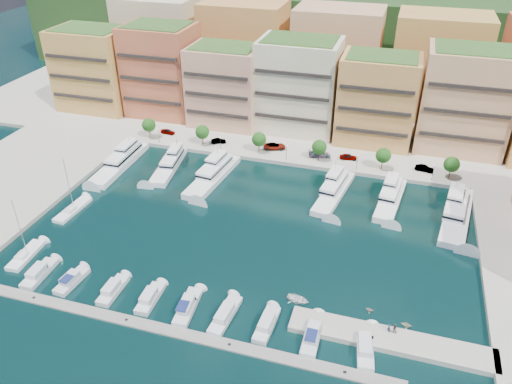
# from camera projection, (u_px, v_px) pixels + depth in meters

# --- Properties ---
(ground) EXTENTS (400.00, 400.00, 0.00)m
(ground) POSITION_uv_depth(u_px,v_px,m) (250.00, 231.00, 103.87)
(ground) COLOR black
(ground) RESTS_ON ground
(north_quay) EXTENTS (220.00, 64.00, 2.00)m
(north_quay) POSITION_uv_depth(u_px,v_px,m) (310.00, 119.00, 154.49)
(north_quay) COLOR #9E998E
(north_quay) RESTS_ON ground
(hillside) EXTENTS (240.00, 40.00, 58.00)m
(hillside) POSITION_uv_depth(u_px,v_px,m) (335.00, 72.00, 193.69)
(hillside) COLOR #1E3B18
(hillside) RESTS_ON ground
(south_pontoon) EXTENTS (72.00, 2.20, 0.35)m
(south_pontoon) POSITION_uv_depth(u_px,v_px,m) (177.00, 333.00, 80.11)
(south_pontoon) COLOR gray
(south_pontoon) RESTS_ON ground
(finger_pier) EXTENTS (32.00, 5.00, 2.00)m
(finger_pier) POSITION_uv_depth(u_px,v_px,m) (390.00, 342.00, 78.51)
(finger_pier) COLOR #9E998E
(finger_pier) RESTS_ON ground
(apartment_0) EXTENTS (22.00, 16.50, 24.80)m
(apartment_0) POSITION_uv_depth(u_px,v_px,m) (94.00, 69.00, 154.00)
(apartment_0) COLOR #D6894E
(apartment_0) RESTS_ON north_quay
(apartment_1) EXTENTS (20.00, 16.50, 26.80)m
(apartment_1) POSITION_uv_depth(u_px,v_px,m) (162.00, 70.00, 149.69)
(apartment_1) COLOR #C26B40
(apartment_1) RESTS_ON north_quay
(apartment_2) EXTENTS (20.00, 15.50, 22.80)m
(apartment_2) POSITION_uv_depth(u_px,v_px,m) (226.00, 86.00, 143.93)
(apartment_2) COLOR #E4A77F
(apartment_2) RESTS_ON north_quay
(apartment_3) EXTENTS (22.00, 16.50, 25.80)m
(apartment_3) POSITION_uv_depth(u_px,v_px,m) (298.00, 85.00, 139.60)
(apartment_3) COLOR beige
(apartment_3) RESTS_ON north_quay
(apartment_4) EXTENTS (20.00, 15.50, 23.80)m
(apartment_4) POSITION_uv_depth(u_px,v_px,m) (377.00, 100.00, 133.07)
(apartment_4) COLOR tan
(apartment_4) RESTS_ON north_quay
(apartment_5) EXTENTS (22.00, 16.50, 26.80)m
(apartment_5) POSITION_uv_depth(u_px,v_px,m) (465.00, 100.00, 128.50)
(apartment_5) COLOR tan
(apartment_5) RESTS_ON north_quay
(backblock_0) EXTENTS (26.00, 18.00, 30.00)m
(backblock_0) POSITION_uv_depth(u_px,v_px,m) (161.00, 43.00, 169.50)
(backblock_0) COLOR beige
(backblock_0) RESTS_ON north_quay
(backblock_1) EXTENTS (26.00, 18.00, 30.00)m
(backblock_1) POSITION_uv_depth(u_px,v_px,m) (244.00, 50.00, 162.10)
(backblock_1) COLOR tan
(backblock_1) RESTS_ON north_quay
(backblock_2) EXTENTS (26.00, 18.00, 30.00)m
(backblock_2) POSITION_uv_depth(u_px,v_px,m) (336.00, 58.00, 154.71)
(backblock_2) COLOR tan
(backblock_2) RESTS_ON north_quay
(backblock_3) EXTENTS (26.00, 18.00, 30.00)m
(backblock_3) POSITION_uv_depth(u_px,v_px,m) (437.00, 66.00, 147.32)
(backblock_3) COLOR #D6894E
(backblock_3) RESTS_ON north_quay
(tree_0) EXTENTS (3.80, 3.80, 5.65)m
(tree_0) POSITION_uv_depth(u_px,v_px,m) (149.00, 125.00, 138.60)
(tree_0) COLOR #473323
(tree_0) RESTS_ON north_quay
(tree_1) EXTENTS (3.80, 3.80, 5.65)m
(tree_1) POSITION_uv_depth(u_px,v_px,m) (202.00, 132.00, 134.66)
(tree_1) COLOR #473323
(tree_1) RESTS_ON north_quay
(tree_2) EXTENTS (3.80, 3.80, 5.65)m
(tree_2) POSITION_uv_depth(u_px,v_px,m) (259.00, 139.00, 130.72)
(tree_2) COLOR #473323
(tree_2) RESTS_ON north_quay
(tree_3) EXTENTS (3.80, 3.80, 5.65)m
(tree_3) POSITION_uv_depth(u_px,v_px,m) (319.00, 147.00, 126.77)
(tree_3) COLOR #473323
(tree_3) RESTS_ON north_quay
(tree_4) EXTENTS (3.80, 3.80, 5.65)m
(tree_4) POSITION_uv_depth(u_px,v_px,m) (383.00, 156.00, 122.83)
(tree_4) COLOR #473323
(tree_4) RESTS_ON north_quay
(tree_5) EXTENTS (3.80, 3.80, 5.65)m
(tree_5) POSITION_uv_depth(u_px,v_px,m) (452.00, 164.00, 118.89)
(tree_5) COLOR #473323
(tree_5) RESTS_ON north_quay
(lamppost_0) EXTENTS (0.30, 0.30, 4.20)m
(lamppost_0) POSITION_uv_depth(u_px,v_px,m) (158.00, 133.00, 136.22)
(lamppost_0) COLOR black
(lamppost_0) RESTS_ON north_quay
(lamppost_1) EXTENTS (0.30, 0.30, 4.20)m
(lamppost_1) POSITION_uv_depth(u_px,v_px,m) (220.00, 141.00, 131.78)
(lamppost_1) COLOR black
(lamppost_1) RESTS_ON north_quay
(lamppost_2) EXTENTS (0.30, 0.30, 4.20)m
(lamppost_2) POSITION_uv_depth(u_px,v_px,m) (286.00, 150.00, 127.35)
(lamppost_2) COLOR black
(lamppost_2) RESTS_ON north_quay
(lamppost_3) EXTENTS (0.30, 0.30, 4.20)m
(lamppost_3) POSITION_uv_depth(u_px,v_px,m) (357.00, 160.00, 122.91)
(lamppost_3) COLOR black
(lamppost_3) RESTS_ON north_quay
(lamppost_4) EXTENTS (0.30, 0.30, 4.20)m
(lamppost_4) POSITION_uv_depth(u_px,v_px,m) (433.00, 170.00, 118.47)
(lamppost_4) COLOR black
(lamppost_4) RESTS_ON north_quay
(yacht_0) EXTENTS (5.23, 23.45, 7.30)m
(yacht_0) POSITION_uv_depth(u_px,v_px,m) (121.00, 161.00, 128.14)
(yacht_0) COLOR white
(yacht_0) RESTS_ON ground
(yacht_1) EXTENTS (6.74, 19.37, 7.30)m
(yacht_1) POSITION_uv_depth(u_px,v_px,m) (170.00, 164.00, 126.68)
(yacht_1) COLOR white
(yacht_1) RESTS_ON ground
(yacht_2) EXTENTS (7.26, 22.47, 7.30)m
(yacht_2) POSITION_uv_depth(u_px,v_px,m) (214.00, 173.00, 122.42)
(yacht_2) COLOR white
(yacht_2) RESTS_ON ground
(yacht_4) EXTENTS (7.35, 20.84, 7.30)m
(yacht_4) POSITION_uv_depth(u_px,v_px,m) (334.00, 190.00, 115.75)
(yacht_4) COLOR white
(yacht_4) RESTS_ON ground
(yacht_5) EXTENTS (6.41, 19.17, 7.30)m
(yacht_5) POSITION_uv_depth(u_px,v_px,m) (391.00, 197.00, 113.20)
(yacht_5) COLOR white
(yacht_5) RESTS_ON ground
(yacht_6) EXTENTS (8.30, 24.09, 7.30)m
(yacht_6) POSITION_uv_depth(u_px,v_px,m) (457.00, 212.00, 107.90)
(yacht_6) COLOR white
(yacht_6) RESTS_ON ground
(cruiser_0) EXTENTS (3.13, 8.38, 2.55)m
(cruiser_0) POSITION_uv_depth(u_px,v_px,m) (39.00, 274.00, 91.63)
(cruiser_0) COLOR silver
(cruiser_0) RESTS_ON ground
(cruiser_1) EXTENTS (3.09, 7.66, 2.66)m
(cruiser_1) POSITION_uv_depth(u_px,v_px,m) (72.00, 281.00, 89.91)
(cruiser_1) COLOR silver
(cruiser_1) RESTS_ON ground
(cruiser_2) EXTENTS (2.52, 7.71, 2.55)m
(cruiser_2) POSITION_uv_depth(u_px,v_px,m) (113.00, 290.00, 87.86)
(cruiser_2) COLOR silver
(cruiser_2) RESTS_ON ground
(cruiser_3) EXTENTS (2.79, 7.68, 2.55)m
(cruiser_3) POSITION_uv_depth(u_px,v_px,m) (150.00, 298.00, 86.08)
(cruiser_3) COLOR silver
(cruiser_3) RESTS_ON ground
(cruiser_4) EXTENTS (3.25, 9.02, 2.66)m
(cruiser_4) POSITION_uv_depth(u_px,v_px,m) (188.00, 307.00, 84.30)
(cruiser_4) COLOR silver
(cruiser_4) RESTS_ON ground
(cruiser_5) EXTENTS (3.17, 9.36, 2.55)m
(cruiser_5) POSITION_uv_depth(u_px,v_px,m) (225.00, 315.00, 82.67)
(cruiser_5) COLOR silver
(cruiser_5) RESTS_ON ground
(cruiser_6) EXTENTS (2.77, 8.10, 2.55)m
(cruiser_6) POSITION_uv_depth(u_px,v_px,m) (266.00, 325.00, 80.92)
(cruiser_6) COLOR silver
(cruiser_6) RESTS_ON ground
(cruiser_7) EXTENTS (2.52, 8.95, 2.66)m
(cruiser_7) POSITION_uv_depth(u_px,v_px,m) (313.00, 335.00, 79.01)
(cruiser_7) COLOR silver
(cruiser_7) RESTS_ON ground
(cruiser_8) EXTENTS (3.68, 9.22, 2.55)m
(cruiser_8) POSITION_uv_depth(u_px,v_px,m) (365.00, 347.00, 77.01)
(cruiser_8) COLOR silver
(cruiser_8) RESTS_ON ground
(sailboat_0) EXTENTS (3.49, 9.36, 13.20)m
(sailboat_0) POSITION_uv_depth(u_px,v_px,m) (26.00, 256.00, 96.42)
(sailboat_0) COLOR white
(sailboat_0) RESTS_ON ground
(sailboat_1) EXTENTS (3.38, 10.51, 13.20)m
(sailboat_1) POSITION_uv_depth(u_px,v_px,m) (73.00, 210.00, 110.05)
(sailboat_1) COLOR white
(sailboat_1) RESTS_ON ground
(tender_1) EXTENTS (1.62, 1.47, 0.75)m
(tender_1) POSITION_uv_depth(u_px,v_px,m) (370.00, 310.00, 84.07)
(tender_1) COLOR #C0AC93
(tender_1) RESTS_ON ground
(tender_0) EXTENTS (4.35, 3.42, 0.82)m
(tender_0) POSITION_uv_depth(u_px,v_px,m) (298.00, 299.00, 86.09)
(tender_0) COLOR white
(tender_0) RESTS_ON ground
(tender_3) EXTENTS (1.86, 1.65, 0.90)m
(tender_3) POSITION_uv_depth(u_px,v_px,m) (406.00, 325.00, 81.08)
(tender_3) COLOR beige
(tender_3) RESTS_ON ground
(car_0) EXTENTS (4.22, 2.00, 1.39)m
(car_0) POSITION_uv_depth(u_px,v_px,m) (168.00, 132.00, 142.20)
(car_0) COLOR gray
(car_0) RESTS_ON north_quay
(car_1) EXTENTS (4.28, 2.87, 1.34)m
(car_1) POSITION_uv_depth(u_px,v_px,m) (218.00, 141.00, 136.97)
(car_1) COLOR gray
(car_1) RESTS_ON north_quay
(car_2) EXTENTS (6.56, 4.44, 1.67)m
(car_2) POSITION_uv_depth(u_px,v_px,m) (275.00, 146.00, 133.85)
(car_2) COLOR gray
(car_2) RESTS_ON north_quay
(car_3) EXTENTS (6.01, 3.43, 1.64)m
(car_3) POSITION_uv_depth(u_px,v_px,m) (320.00, 154.00, 129.99)
(car_3) COLOR gray
(car_3) RESTS_ON north_quay
(car_4) EXTENTS (4.58, 2.37, 1.49)m
(car_4) POSITION_uv_depth(u_px,v_px,m) (348.00, 157.00, 128.77)
(car_4) COLOR gray
(car_4) RESTS_ON north_quay
(car_5) EXTENTS (4.62, 2.21, 1.46)m
(car_5) POSITION_uv_depth(u_px,v_px,m) (424.00, 168.00, 123.47)
(car_5) COLOR gray
(car_5) RESTS_ON north_quay
(person_0) EXTENTS (0.64, 0.69, 1.59)m
(person_0) POSITION_uv_depth(u_px,v_px,m) (389.00, 328.00, 78.70)
(person_0) COLOR #243049
(person_0) RESTS_ON finger_pier
(person_1) EXTENTS (0.84, 0.66, 1.71)m
(person_1) POSITION_uv_depth(u_px,v_px,m) (394.00, 328.00, 78.51)
(person_1) COLOR #4C352E
(person_1) RESTS_ON finger_pier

